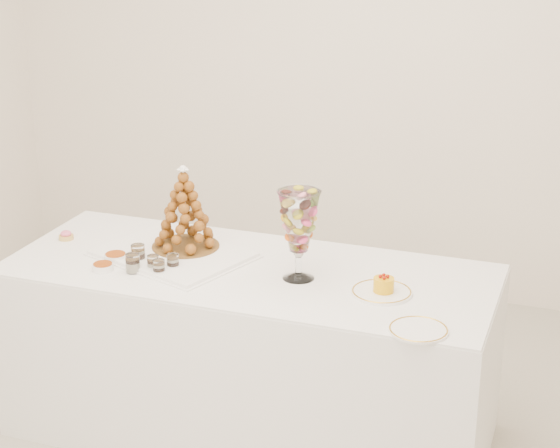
% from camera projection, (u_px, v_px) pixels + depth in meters
% --- Properties ---
extents(room_walls, '(4.54, 4.04, 2.82)m').
position_uv_depth(room_walls, '(231.00, 23.00, 3.17)').
color(room_walls, white).
rests_on(room_walls, ground).
extents(buffet_table, '(2.01, 0.82, 0.76)m').
position_uv_depth(buffet_table, '(250.00, 352.00, 3.93)').
color(buffet_table, white).
rests_on(buffet_table, ground).
extents(lace_tray, '(0.69, 0.60, 0.02)m').
position_uv_depth(lace_tray, '(173.00, 254.00, 3.92)').
color(lace_tray, white).
rests_on(lace_tray, buffet_table).
extents(macaron_vase, '(0.17, 0.17, 0.36)m').
position_uv_depth(macaron_vase, '(299.00, 222.00, 3.62)').
color(macaron_vase, white).
rests_on(macaron_vase, buffet_table).
extents(cake_plate, '(0.23, 0.23, 0.01)m').
position_uv_depth(cake_plate, '(382.00, 292.00, 3.56)').
color(cake_plate, white).
rests_on(cake_plate, buffet_table).
extents(spare_plate, '(0.21, 0.21, 0.01)m').
position_uv_depth(spare_plate, '(418.00, 330.00, 3.26)').
color(spare_plate, white).
rests_on(spare_plate, buffet_table).
extents(pink_tart, '(0.06, 0.06, 0.04)m').
position_uv_depth(pink_tart, '(66.00, 236.00, 4.10)').
color(pink_tart, tan).
rests_on(pink_tart, buffet_table).
extents(verrine_a, '(0.07, 0.07, 0.08)m').
position_uv_depth(verrine_a, '(138.00, 254.00, 3.84)').
color(verrine_a, white).
rests_on(verrine_a, buffet_table).
extents(verrine_b, '(0.06, 0.06, 0.06)m').
position_uv_depth(verrine_b, '(153.00, 263.00, 3.76)').
color(verrine_b, white).
rests_on(verrine_b, buffet_table).
extents(verrine_c, '(0.06, 0.06, 0.07)m').
position_uv_depth(verrine_c, '(173.00, 262.00, 3.77)').
color(verrine_c, white).
rests_on(verrine_c, buffet_table).
extents(verrine_d, '(0.07, 0.07, 0.08)m').
position_uv_depth(verrine_d, '(133.00, 263.00, 3.75)').
color(verrine_d, white).
rests_on(verrine_d, buffet_table).
extents(verrine_e, '(0.05, 0.05, 0.06)m').
position_uv_depth(verrine_e, '(159.00, 267.00, 3.72)').
color(verrine_e, white).
rests_on(verrine_e, buffet_table).
extents(ramekin_back, '(0.09, 0.09, 0.03)m').
position_uv_depth(ramekin_back, '(116.00, 258.00, 3.87)').
color(ramekin_back, white).
rests_on(ramekin_back, buffet_table).
extents(ramekin_front, '(0.09, 0.09, 0.03)m').
position_uv_depth(ramekin_front, '(103.00, 267.00, 3.77)').
color(ramekin_front, white).
rests_on(ramekin_front, buffet_table).
extents(croquembouche, '(0.30, 0.30, 0.36)m').
position_uv_depth(croquembouche, '(184.00, 208.00, 3.91)').
color(croquembouche, brown).
rests_on(croquembouche, lace_tray).
extents(mousse_cake, '(0.08, 0.08, 0.07)m').
position_uv_depth(mousse_cake, '(384.00, 284.00, 3.55)').
color(mousse_cake, '#F0AE0B').
rests_on(mousse_cake, cake_plate).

